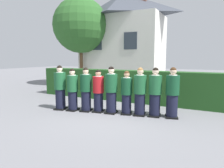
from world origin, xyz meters
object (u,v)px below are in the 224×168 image
at_px(student_front_row_1, 73,91).
at_px(student_front_row_2, 86,91).
at_px(student_front_row_5, 127,94).
at_px(student_front_row_4, 111,91).
at_px(student_front_row_7, 155,93).
at_px(student_front_row_8, 172,94).
at_px(student_front_row_0, 60,89).
at_px(student_front_row_6, 140,93).
at_px(student_in_red_blazer, 98,92).

relative_size(student_front_row_1, student_front_row_2, 0.97).
bearing_deg(student_front_row_5, student_front_row_2, -168.41).
distance_m(student_front_row_2, student_front_row_4, 0.97).
bearing_deg(student_front_row_7, student_front_row_8, 10.51).
distance_m(student_front_row_5, student_front_row_7, 0.97).
distance_m(student_front_row_0, student_front_row_4, 2.03).
xyz_separation_m(student_front_row_4, student_front_row_5, (0.54, 0.12, -0.07)).
bearing_deg(student_front_row_0, student_front_row_7, 11.72).
height_order(student_front_row_6, student_front_row_7, student_front_row_7).
height_order(student_front_row_0, student_front_row_1, student_front_row_0).
xyz_separation_m(student_front_row_5, student_front_row_6, (0.46, 0.08, 0.06)).
bearing_deg(student_front_row_4, student_front_row_6, 11.61).
distance_m(student_front_row_1, student_front_row_7, 3.02).
xyz_separation_m(student_front_row_4, student_front_row_8, (2.04, 0.42, 0.00)).
xyz_separation_m(student_in_red_blazer, student_front_row_4, (0.49, 0.07, 0.06)).
bearing_deg(student_front_row_1, student_front_row_5, 12.71).
distance_m(student_front_row_6, student_front_row_7, 0.50).
distance_m(student_in_red_blazer, student_front_row_5, 1.05).
xyz_separation_m(student_front_row_2, student_front_row_6, (1.95, 0.39, 0.01)).
height_order(student_in_red_blazer, student_front_row_6, student_front_row_6).
distance_m(student_front_row_0, student_front_row_8, 4.11).
bearing_deg(student_front_row_7, student_front_row_0, -168.28).
bearing_deg(student_front_row_7, student_front_row_6, -166.76).
distance_m(student_front_row_1, student_front_row_4, 1.49).
bearing_deg(student_front_row_1, student_in_red_blazer, 15.02).
distance_m(student_front_row_0, student_front_row_7, 3.55).
xyz_separation_m(student_front_row_6, student_front_row_8, (1.04, 0.22, 0.01)).
bearing_deg(student_front_row_0, student_front_row_5, 11.70).
relative_size(student_front_row_4, student_front_row_5, 1.09).
bearing_deg(student_front_row_4, student_in_red_blazer, -172.10).
height_order(student_front_row_5, student_front_row_8, student_front_row_8).
relative_size(student_front_row_4, student_front_row_7, 1.01).
distance_m(student_front_row_0, student_front_row_1, 0.54).
height_order(student_front_row_5, student_front_row_7, student_front_row_7).
height_order(student_front_row_6, student_front_row_8, student_front_row_8).
xyz_separation_m(student_front_row_2, student_front_row_4, (0.95, 0.18, 0.02)).
bearing_deg(student_in_red_blazer, student_front_row_0, -167.47).
height_order(student_front_row_2, student_in_red_blazer, student_front_row_2).
relative_size(student_front_row_6, student_front_row_7, 1.00).
bearing_deg(student_front_row_1, student_front_row_7, 12.40).
height_order(student_front_row_0, student_front_row_4, student_front_row_0).
xyz_separation_m(student_front_row_1, student_front_row_8, (3.50, 0.75, 0.05)).
relative_size(student_front_row_5, student_front_row_6, 0.93).
xyz_separation_m(student_front_row_7, student_front_row_8, (0.55, 0.10, 0.01)).
bearing_deg(student_front_row_7, student_front_row_1, -167.60).
distance_m(student_in_red_blazer, student_front_row_6, 1.52).
bearing_deg(student_front_row_8, student_front_row_0, -168.45).
distance_m(student_front_row_5, student_front_row_6, 0.47).
bearing_deg(student_front_row_0, student_front_row_1, 7.90).
bearing_deg(student_front_row_5, student_front_row_7, 11.76).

